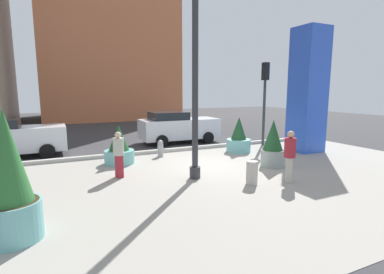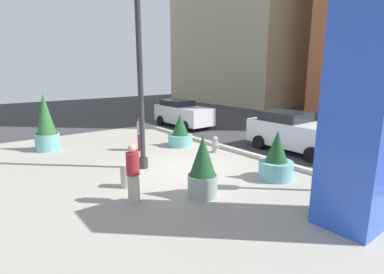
{
  "view_description": "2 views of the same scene",
  "coord_description": "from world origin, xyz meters",
  "px_view_note": "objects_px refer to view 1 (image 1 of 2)",
  "views": [
    {
      "loc": [
        -5.3,
        -9.81,
        2.91
      ],
      "look_at": [
        -0.25,
        0.93,
        1.03
      ],
      "focal_mm": 27.35,
      "sensor_mm": 36.0,
      "label": 1
    },
    {
      "loc": [
        8.45,
        -6.47,
        3.63
      ],
      "look_at": [
        -0.57,
        0.59,
        1.05
      ],
      "focal_mm": 28.0,
      "sensor_mm": 36.0,
      "label": 2
    }
  ],
  "objects_px": {
    "concrete_bollard": "(252,173)",
    "pedestrian_crossing": "(119,152)",
    "lamp_post": "(195,83)",
    "pedestrian_on_sidewalk": "(290,154)",
    "art_pillar_blue": "(308,91)",
    "potted_plant_curbside": "(10,184)",
    "car_curb_east": "(178,127)",
    "fire_hydrant": "(160,148)",
    "car_passing_lane": "(10,138)",
    "potted_plant_near_right": "(239,138)",
    "traffic_light_corner": "(265,90)",
    "potted_plant_by_pillar": "(119,148)",
    "potted_plant_near_left": "(273,145)"
  },
  "relations": [
    {
      "from": "concrete_bollard",
      "to": "pedestrian_crossing",
      "type": "xyz_separation_m",
      "value": [
        -3.61,
        2.51,
        0.49
      ]
    },
    {
      "from": "lamp_post",
      "to": "concrete_bollard",
      "type": "height_order",
      "value": "lamp_post"
    },
    {
      "from": "pedestrian_on_sidewalk",
      "to": "art_pillar_blue",
      "type": "bearing_deg",
      "value": 39.08
    },
    {
      "from": "potted_plant_curbside",
      "to": "pedestrian_on_sidewalk",
      "type": "relative_size",
      "value": 1.56
    },
    {
      "from": "potted_plant_curbside",
      "to": "car_curb_east",
      "type": "relative_size",
      "value": 0.6
    },
    {
      "from": "fire_hydrant",
      "to": "car_passing_lane",
      "type": "distance_m",
      "value": 6.54
    },
    {
      "from": "potted_plant_near_right",
      "to": "car_passing_lane",
      "type": "relative_size",
      "value": 0.39
    },
    {
      "from": "art_pillar_blue",
      "to": "potted_plant_near_right",
      "type": "height_order",
      "value": "art_pillar_blue"
    },
    {
      "from": "traffic_light_corner",
      "to": "potted_plant_by_pillar",
      "type": "bearing_deg",
      "value": -174.17
    },
    {
      "from": "art_pillar_blue",
      "to": "pedestrian_crossing",
      "type": "xyz_separation_m",
      "value": [
        -9.06,
        -0.61,
        -2.04
      ]
    },
    {
      "from": "potted_plant_curbside",
      "to": "pedestrian_crossing",
      "type": "distance_m",
      "value": 4.34
    },
    {
      "from": "concrete_bollard",
      "to": "pedestrian_crossing",
      "type": "distance_m",
      "value": 4.42
    },
    {
      "from": "art_pillar_blue",
      "to": "fire_hydrant",
      "type": "xyz_separation_m",
      "value": [
        -6.75,
        1.83,
        -2.54
      ]
    },
    {
      "from": "fire_hydrant",
      "to": "concrete_bollard",
      "type": "relative_size",
      "value": 1.0
    },
    {
      "from": "car_curb_east",
      "to": "potted_plant_by_pillar",
      "type": "bearing_deg",
      "value": -138.87
    },
    {
      "from": "car_curb_east",
      "to": "lamp_post",
      "type": "bearing_deg",
      "value": -107.78
    },
    {
      "from": "potted_plant_near_left",
      "to": "concrete_bollard",
      "type": "bearing_deg",
      "value": -144.63
    },
    {
      "from": "fire_hydrant",
      "to": "lamp_post",
      "type": "bearing_deg",
      "value": -90.58
    },
    {
      "from": "potted_plant_near_left",
      "to": "fire_hydrant",
      "type": "height_order",
      "value": "potted_plant_near_left"
    },
    {
      "from": "fire_hydrant",
      "to": "traffic_light_corner",
      "type": "distance_m",
      "value": 6.45
    },
    {
      "from": "traffic_light_corner",
      "to": "car_curb_east",
      "type": "height_order",
      "value": "traffic_light_corner"
    },
    {
      "from": "potted_plant_by_pillar",
      "to": "car_passing_lane",
      "type": "xyz_separation_m",
      "value": [
        -4.06,
        3.11,
        0.23
      ]
    },
    {
      "from": "potted_plant_near_left",
      "to": "fire_hydrant",
      "type": "relative_size",
      "value": 2.43
    },
    {
      "from": "art_pillar_blue",
      "to": "traffic_light_corner",
      "type": "height_order",
      "value": "art_pillar_blue"
    },
    {
      "from": "concrete_bollard",
      "to": "potted_plant_near_right",
      "type": "bearing_deg",
      "value": 60.66
    },
    {
      "from": "art_pillar_blue",
      "to": "potted_plant_by_pillar",
      "type": "relative_size",
      "value": 3.68
    },
    {
      "from": "concrete_bollard",
      "to": "art_pillar_blue",
      "type": "bearing_deg",
      "value": 29.83
    },
    {
      "from": "art_pillar_blue",
      "to": "concrete_bollard",
      "type": "height_order",
      "value": "art_pillar_blue"
    },
    {
      "from": "potted_plant_by_pillar",
      "to": "potted_plant_near_right",
      "type": "bearing_deg",
      "value": -0.97
    },
    {
      "from": "fire_hydrant",
      "to": "car_curb_east",
      "type": "height_order",
      "value": "car_curb_east"
    },
    {
      "from": "lamp_post",
      "to": "art_pillar_blue",
      "type": "bearing_deg",
      "value": 14.76
    },
    {
      "from": "lamp_post",
      "to": "concrete_bollard",
      "type": "xyz_separation_m",
      "value": [
        1.33,
        -1.34,
        -2.79
      ]
    },
    {
      "from": "car_curb_east",
      "to": "car_passing_lane",
      "type": "relative_size",
      "value": 1.01
    },
    {
      "from": "potted_plant_near_left",
      "to": "potted_plant_by_pillar",
      "type": "distance_m",
      "value": 6.04
    },
    {
      "from": "potted_plant_curbside",
      "to": "car_curb_east",
      "type": "xyz_separation_m",
      "value": [
        7.11,
        8.77,
        -0.26
      ]
    },
    {
      "from": "lamp_post",
      "to": "traffic_light_corner",
      "type": "distance_m",
      "value": 7.11
    },
    {
      "from": "pedestrian_on_sidewalk",
      "to": "fire_hydrant",
      "type": "bearing_deg",
      "value": 115.06
    },
    {
      "from": "lamp_post",
      "to": "potted_plant_curbside",
      "type": "bearing_deg",
      "value": -156.36
    },
    {
      "from": "car_curb_east",
      "to": "art_pillar_blue",
      "type": "bearing_deg",
      "value": -45.71
    },
    {
      "from": "lamp_post",
      "to": "pedestrian_crossing",
      "type": "bearing_deg",
      "value": 152.73
    },
    {
      "from": "potted_plant_near_left",
      "to": "traffic_light_corner",
      "type": "xyz_separation_m",
      "value": [
        2.58,
        3.79,
        2.11
      ]
    },
    {
      "from": "art_pillar_blue",
      "to": "traffic_light_corner",
      "type": "xyz_separation_m",
      "value": [
        -0.85,
        2.1,
        0.04
      ]
    },
    {
      "from": "concrete_bollard",
      "to": "pedestrian_on_sidewalk",
      "type": "distance_m",
      "value": 1.35
    },
    {
      "from": "lamp_post",
      "to": "potted_plant_near_left",
      "type": "height_order",
      "value": "lamp_post"
    },
    {
      "from": "art_pillar_blue",
      "to": "potted_plant_by_pillar",
      "type": "xyz_separation_m",
      "value": [
        -8.68,
        1.3,
        -2.27
      ]
    },
    {
      "from": "car_passing_lane",
      "to": "pedestrian_on_sidewalk",
      "type": "bearing_deg",
      "value": -42.96
    },
    {
      "from": "car_curb_east",
      "to": "pedestrian_on_sidewalk",
      "type": "height_order",
      "value": "car_curb_east"
    },
    {
      "from": "fire_hydrant",
      "to": "concrete_bollard",
      "type": "bearing_deg",
      "value": -75.37
    },
    {
      "from": "fire_hydrant",
      "to": "art_pillar_blue",
      "type": "bearing_deg",
      "value": -15.16
    },
    {
      "from": "traffic_light_corner",
      "to": "pedestrian_crossing",
      "type": "height_order",
      "value": "traffic_light_corner"
    }
  ]
}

